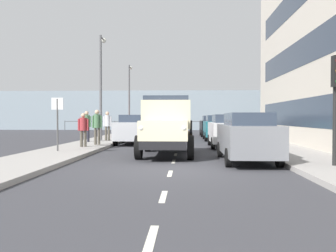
{
  "coord_description": "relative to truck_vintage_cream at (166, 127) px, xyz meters",
  "views": [
    {
      "loc": [
        -0.45,
        10.94,
        1.56
      ],
      "look_at": [
        0.71,
        -12.18,
        1.03
      ],
      "focal_mm": 39.11,
      "sensor_mm": 36.0,
      "label": 1
    }
  ],
  "objects": [
    {
      "name": "pedestrian_couple_b",
      "position": [
        3.84,
        -4.01,
        0.05
      ],
      "size": [
        0.53,
        0.34,
        1.82
      ],
      "color": "#4C473D",
      "rests_on": "sidewalk_right"
    },
    {
      "name": "car_teal_kerbside_2",
      "position": [
        -2.93,
        -10.51,
        -0.28
      ],
      "size": [
        1.84,
        4.22,
        1.72
      ],
      "color": "#1E6670",
      "rests_on": "ground_plane"
    },
    {
      "name": "car_black_kerbside_3",
      "position": [
        -2.93,
        -15.85,
        -0.28
      ],
      "size": [
        1.9,
        4.53,
        1.72
      ],
      "color": "black",
      "rests_on": "ground_plane"
    },
    {
      "name": "car_maroon_oppositeside_1",
      "position": [
        2.21,
        -13.06,
        -0.28
      ],
      "size": [
        1.9,
        4.68,
        1.72
      ],
      "color": "maroon",
      "rests_on": "ground_plane"
    },
    {
      "name": "truck_vintage_cream",
      "position": [
        0.0,
        0.0,
        0.0
      ],
      "size": [
        2.17,
        5.64,
        2.43
      ],
      "color": "black",
      "rests_on": "ground_plane"
    },
    {
      "name": "sea_horizon",
      "position": [
        -0.36,
        -31.58,
        1.32
      ],
      "size": [
        80.0,
        0.8,
        5.0
      ],
      "primitive_type": "cube",
      "color": "#84939E",
      "rests_on": "ground_plane"
    },
    {
      "name": "road_centreline_markings",
      "position": [
        -0.36,
        -7.48,
        -1.17
      ],
      "size": [
        0.12,
        36.94,
        0.01
      ],
      "color": "silver",
      "rests_on": "ground_plane"
    },
    {
      "name": "car_red_oppositeside_2",
      "position": [
        2.21,
        -19.15,
        -0.28
      ],
      "size": [
        1.8,
        4.09,
        1.72
      ],
      "color": "#B21E1E",
      "rests_on": "ground_plane"
    },
    {
      "name": "street_sign",
      "position": [
        4.63,
        -0.37,
        0.5
      ],
      "size": [
        0.5,
        0.07,
        2.25
      ],
      "color": "#4C4C4C",
      "rests_on": "sidewalk_right"
    },
    {
      "name": "seawall_railing",
      "position": [
        -0.36,
        -27.98,
        -0.26
      ],
      "size": [
        28.08,
        0.08,
        1.2
      ],
      "color": "#4C5156",
      "rests_on": "ground_plane"
    },
    {
      "name": "pedestrian_strolling",
      "position": [
        4.16,
        -2.58,
        -0.08
      ],
      "size": [
        0.53,
        0.34,
        1.63
      ],
      "color": "#4C473D",
      "rests_on": "sidewalk_right"
    },
    {
      "name": "car_white_kerbside_1",
      "position": [
        -2.93,
        -4.44,
        -0.28
      ],
      "size": [
        1.81,
        4.32,
        1.72
      ],
      "color": "white",
      "rests_on": "ground_plane"
    },
    {
      "name": "sidewalk_right",
      "position": [
        4.48,
        -8.21,
        -1.1
      ],
      "size": [
        2.63,
        40.73,
        0.15
      ],
      "primitive_type": "cube",
      "color": "#9E9993",
      "rests_on": "ground_plane"
    },
    {
      "name": "sidewalk_left",
      "position": [
        -5.2,
        -8.21,
        -1.1
      ],
      "size": [
        2.63,
        40.73,
        0.15
      ],
      "primitive_type": "cube",
      "color": "#9E9993",
      "rests_on": "ground_plane"
    },
    {
      "name": "lamp_post_promenade",
      "position": [
        4.5,
        -7.8,
        2.85
      ],
      "size": [
        0.32,
        1.14,
        6.52
      ],
      "color": "#59595B",
      "rests_on": "sidewalk_right"
    },
    {
      "name": "car_grey_kerbside_near",
      "position": [
        -2.93,
        1.87,
        -0.28
      ],
      "size": [
        1.78,
        4.59,
        1.72
      ],
      "color": "slate",
      "rests_on": "ground_plane"
    },
    {
      "name": "car_silver_oppositeside_0",
      "position": [
        2.21,
        -6.5,
        -0.28
      ],
      "size": [
        1.98,
        4.2,
        1.72
      ],
      "color": "#B7BABF",
      "rests_on": "ground_plane"
    },
    {
      "name": "pedestrian_by_lamp",
      "position": [
        4.99,
        -6.2,
        0.03
      ],
      "size": [
        0.53,
        0.34,
        1.8
      ],
      "color": "black",
      "rests_on": "sidewalk_right"
    },
    {
      "name": "lamp_post_far",
      "position": [
        4.39,
        -18.35,
        2.68
      ],
      "size": [
        0.32,
        1.14,
        6.19
      ],
      "color": "#59595B",
      "rests_on": "sidewalk_right"
    },
    {
      "name": "ground_plane",
      "position": [
        -0.36,
        -8.21,
        -1.18
      ],
      "size": [
        80.0,
        80.0,
        0.0
      ],
      "primitive_type": "plane",
      "color": "#38383D"
    },
    {
      "name": "pedestrian_with_bag",
      "position": [
        4.09,
        -7.67,
        0.03
      ],
      "size": [
        0.53,
        0.34,
        1.79
      ],
      "color": "#4C473D",
      "rests_on": "sidewalk_right"
    }
  ]
}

